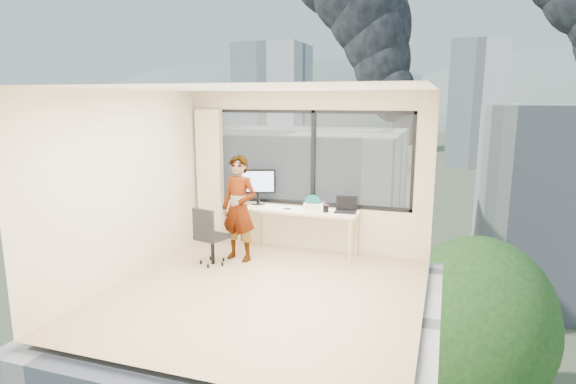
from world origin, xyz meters
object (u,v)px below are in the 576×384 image
at_px(person, 239,208).
at_px(handbag, 313,201).
at_px(monitor, 258,186).
at_px(desk, 301,232).
at_px(game_console, 315,204).
at_px(laptop, 346,205).
at_px(chair, 212,235).

height_order(person, handbag, person).
bearing_deg(monitor, handbag, -15.89).
height_order(desk, monitor, monitor).
distance_m(person, game_console, 1.26).
distance_m(desk, game_console, 0.50).
relative_size(desk, laptop, 5.10).
xyz_separation_m(chair, handbag, (1.29, 1.05, 0.40)).
bearing_deg(laptop, desk, 176.81).
bearing_deg(person, laptop, 30.06).
bearing_deg(monitor, game_console, -13.32).
relative_size(monitor, game_console, 1.98).
height_order(desk, game_console, game_console).
bearing_deg(chair, laptop, 40.07).
distance_m(person, monitor, 0.72).
bearing_deg(monitor, chair, -127.14).
height_order(game_console, handbag, handbag).
xyz_separation_m(desk, monitor, (-0.80, 0.14, 0.67)).
bearing_deg(chair, game_console, 54.78).
distance_m(monitor, handbag, 0.97).
bearing_deg(person, desk, 43.24).
xyz_separation_m(game_console, laptop, (0.56, -0.21, 0.07)).
distance_m(desk, laptop, 0.86).
height_order(desk, chair, chair).
xyz_separation_m(chair, laptop, (1.85, 0.89, 0.40)).
bearing_deg(chair, handbag, 53.85).
bearing_deg(handbag, chair, -137.77).
distance_m(desk, monitor, 1.05).
bearing_deg(game_console, laptop, -16.15).
bearing_deg(person, monitor, 97.22).
relative_size(person, laptop, 4.64).
relative_size(laptop, handbag, 1.31).
bearing_deg(desk, handbag, 51.29).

